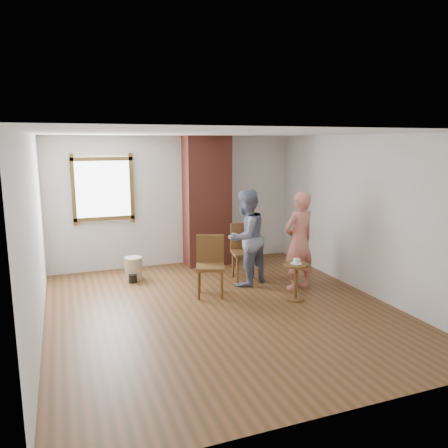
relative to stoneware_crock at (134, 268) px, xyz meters
The scene contains 12 objects.
ground 2.22m from the stoneware_crock, 63.17° to the right, with size 5.50×5.50×0.00m, color brown.
room_shell 2.31m from the stoneware_crock, 55.46° to the right, with size 5.04×5.52×2.62m.
brick_chimney 2.01m from the stoneware_crock, 18.19° to the left, with size 0.90×0.50×2.60m, color brown.
stoneware_crock is the anchor object (origin of this frame).
dark_pot 0.23m from the stoneware_crock, 104.33° to the right, with size 0.15×0.15×0.15m, color black.
dining_chair_left 1.67m from the stoneware_crock, 49.37° to the right, with size 0.58×0.58×0.97m.
dining_chair_right 2.07m from the stoneware_crock, 19.91° to the right, with size 0.55×0.55×1.02m.
side_table 2.99m from the stoneware_crock, 41.56° to the right, with size 0.40×0.40×0.60m.
cake_plate 3.01m from the stoneware_crock, 41.56° to the right, with size 0.18×0.18×0.01m, color white.
cake_slice 3.02m from the stoneware_crock, 41.44° to the right, with size 0.08×0.07×0.06m, color silver.
man 2.15m from the stoneware_crock, 28.50° to the right, with size 0.82×0.64×1.69m, color #161F3C.
person_pink 3.03m from the stoneware_crock, 30.49° to the right, with size 0.61×0.40×1.67m, color #DE7E6F.
Camera 1 is at (-2.16, -5.80, 2.49)m, focal length 35.00 mm.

